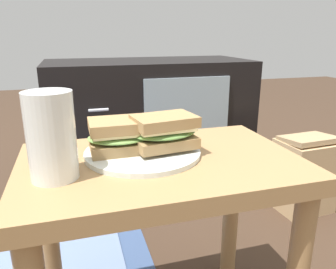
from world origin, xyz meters
name	(u,v)px	position (x,y,z in m)	size (l,w,h in m)	color
side_table	(161,199)	(0.00, 0.00, 0.37)	(0.56, 0.36, 0.46)	#A37A4C
tv_cabinet	(150,119)	(0.20, 0.95, 0.29)	(0.96, 0.46, 0.58)	black
plate	(143,152)	(-0.03, 0.03, 0.47)	(0.24, 0.24, 0.01)	silver
sandwich_front	(120,135)	(-0.07, 0.04, 0.50)	(0.13, 0.10, 0.07)	#9E7A4C
sandwich_back	(164,131)	(0.01, 0.02, 0.51)	(0.14, 0.11, 0.07)	#9E7A4C
beer_glass	(51,137)	(-0.20, -0.04, 0.54)	(0.08, 0.08, 0.15)	silver
paper_bag	(304,174)	(0.72, 0.42, 0.16)	(0.22, 0.18, 0.32)	tan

